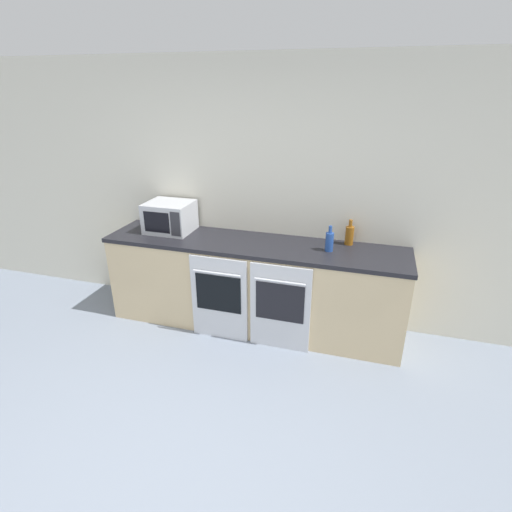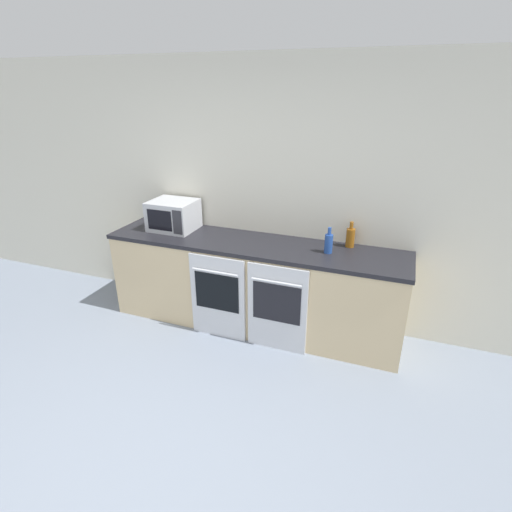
{
  "view_description": "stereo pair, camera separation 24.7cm",
  "coord_description": "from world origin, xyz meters",
  "px_view_note": "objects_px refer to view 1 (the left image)",
  "views": [
    {
      "loc": [
        1.06,
        -1.38,
        2.31
      ],
      "look_at": [
        0.03,
        2.06,
        0.78
      ],
      "focal_mm": 28.0,
      "sensor_mm": 36.0,
      "label": 1
    },
    {
      "loc": [
        1.29,
        -1.3,
        2.31
      ],
      "look_at": [
        0.03,
        2.06,
        0.78
      ],
      "focal_mm": 28.0,
      "sensor_mm": 36.0,
      "label": 2
    }
  ],
  "objects_px": {
    "oven_left": "(219,298)",
    "bottle_blue": "(329,241)",
    "microwave": "(170,217)",
    "bottle_amber": "(349,235)",
    "oven_right": "(280,308)"
  },
  "relations": [
    {
      "from": "microwave",
      "to": "bottle_amber",
      "type": "xyz_separation_m",
      "value": [
        1.81,
        0.14,
        -0.06
      ]
    },
    {
      "from": "oven_left",
      "to": "bottle_blue",
      "type": "height_order",
      "value": "bottle_blue"
    },
    {
      "from": "oven_left",
      "to": "bottle_blue",
      "type": "distance_m",
      "value": 1.17
    },
    {
      "from": "microwave",
      "to": "bottle_amber",
      "type": "relative_size",
      "value": 1.87
    },
    {
      "from": "oven_left",
      "to": "microwave",
      "type": "relative_size",
      "value": 1.87
    },
    {
      "from": "oven_left",
      "to": "microwave",
      "type": "height_order",
      "value": "microwave"
    },
    {
      "from": "oven_left",
      "to": "bottle_amber",
      "type": "xyz_separation_m",
      "value": [
        1.13,
        0.55,
        0.57
      ]
    },
    {
      "from": "bottle_amber",
      "to": "bottle_blue",
      "type": "xyz_separation_m",
      "value": [
        -0.16,
        -0.22,
        -0.0
      ]
    },
    {
      "from": "bottle_amber",
      "to": "bottle_blue",
      "type": "height_order",
      "value": "bottle_amber"
    },
    {
      "from": "oven_left",
      "to": "bottle_amber",
      "type": "height_order",
      "value": "bottle_amber"
    },
    {
      "from": "microwave",
      "to": "bottle_amber",
      "type": "height_order",
      "value": "microwave"
    },
    {
      "from": "oven_left",
      "to": "bottle_blue",
      "type": "relative_size",
      "value": 3.55
    },
    {
      "from": "oven_right",
      "to": "bottle_blue",
      "type": "bearing_deg",
      "value": 42.01
    },
    {
      "from": "oven_right",
      "to": "bottle_amber",
      "type": "height_order",
      "value": "bottle_amber"
    },
    {
      "from": "oven_right",
      "to": "bottle_amber",
      "type": "bearing_deg",
      "value": 46.07
    }
  ]
}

